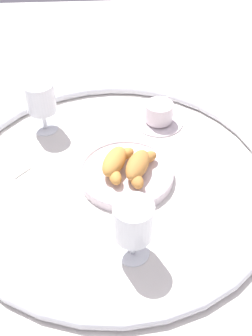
{
  "coord_description": "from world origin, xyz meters",
  "views": [
    {
      "loc": [
        0.68,
        -0.02,
        0.68
      ],
      "look_at": [
        -0.0,
        0.03,
        0.03
      ],
      "focal_mm": 42.95,
      "sensor_mm": 36.0,
      "label": 1
    }
  ],
  "objects_px": {
    "coffee_cup_near": "(159,114)",
    "juice_glass_right": "(133,223)",
    "pastry_plate": "(126,173)",
    "croissant_large": "(116,162)",
    "sugar_packet": "(19,169)",
    "juice_glass_left": "(41,100)",
    "croissant_small": "(139,166)"
  },
  "relations": [
    {
      "from": "coffee_cup_near",
      "to": "juice_glass_right",
      "type": "bearing_deg",
      "value": -13.63
    },
    {
      "from": "pastry_plate",
      "to": "croissant_large",
      "type": "relative_size",
      "value": 1.79
    },
    {
      "from": "croissant_large",
      "to": "sugar_packet",
      "type": "distance_m",
      "value": 0.24
    },
    {
      "from": "sugar_packet",
      "to": "juice_glass_right",
      "type": "bearing_deg",
      "value": 89.23
    },
    {
      "from": "coffee_cup_near",
      "to": "juice_glass_left",
      "type": "xyz_separation_m",
      "value": [
        0.01,
        -0.31,
        0.07
      ]
    },
    {
      "from": "croissant_large",
      "to": "croissant_small",
      "type": "height_order",
      "value": "same"
    },
    {
      "from": "croissant_large",
      "to": "juice_glass_left",
      "type": "distance_m",
      "value": 0.27
    },
    {
      "from": "croissant_large",
      "to": "juice_glass_right",
      "type": "relative_size",
      "value": 0.91
    },
    {
      "from": "pastry_plate",
      "to": "coffee_cup_near",
      "type": "bearing_deg",
      "value": 153.86
    },
    {
      "from": "sugar_packet",
      "to": "croissant_small",
      "type": "bearing_deg",
      "value": 124.22
    },
    {
      "from": "juice_glass_right",
      "to": "coffee_cup_near",
      "type": "bearing_deg",
      "value": 166.37
    },
    {
      "from": "sugar_packet",
      "to": "juice_glass_left",
      "type": "bearing_deg",
      "value": -153.17
    },
    {
      "from": "croissant_large",
      "to": "juice_glass_left",
      "type": "bearing_deg",
      "value": -136.6
    },
    {
      "from": "croissant_large",
      "to": "sugar_packet",
      "type": "xyz_separation_m",
      "value": [
        -0.03,
        -0.23,
        -0.04
      ]
    },
    {
      "from": "croissant_large",
      "to": "croissant_small",
      "type": "xyz_separation_m",
      "value": [
        0.02,
        0.05,
        0.0
      ]
    },
    {
      "from": "coffee_cup_near",
      "to": "juice_glass_left",
      "type": "distance_m",
      "value": 0.32
    },
    {
      "from": "croissant_small",
      "to": "juice_glass_right",
      "type": "xyz_separation_m",
      "value": [
        0.21,
        -0.03,
        0.05
      ]
    },
    {
      "from": "juice_glass_left",
      "to": "croissant_small",
      "type": "bearing_deg",
      "value": 48.35
    },
    {
      "from": "coffee_cup_near",
      "to": "juice_glass_right",
      "type": "height_order",
      "value": "juice_glass_right"
    },
    {
      "from": "pastry_plate",
      "to": "juice_glass_right",
      "type": "distance_m",
      "value": 0.23
    },
    {
      "from": "croissant_large",
      "to": "coffee_cup_near",
      "type": "bearing_deg",
      "value": 148.17
    },
    {
      "from": "croissant_large",
      "to": "croissant_small",
      "type": "bearing_deg",
      "value": 73.19
    },
    {
      "from": "pastry_plate",
      "to": "juice_glass_right",
      "type": "relative_size",
      "value": 1.62
    },
    {
      "from": "croissant_small",
      "to": "coffee_cup_near",
      "type": "bearing_deg",
      "value": 161.33
    },
    {
      "from": "croissant_small",
      "to": "juice_glass_left",
      "type": "height_order",
      "value": "juice_glass_left"
    },
    {
      "from": "croissant_small",
      "to": "pastry_plate",
      "type": "bearing_deg",
      "value": -107.43
    },
    {
      "from": "croissant_large",
      "to": "pastry_plate",
      "type": "bearing_deg",
      "value": 73.98
    },
    {
      "from": "coffee_cup_near",
      "to": "sugar_packet",
      "type": "distance_m",
      "value": 0.4
    },
    {
      "from": "juice_glass_right",
      "to": "sugar_packet",
      "type": "height_order",
      "value": "juice_glass_right"
    },
    {
      "from": "coffee_cup_near",
      "to": "croissant_large",
      "type": "bearing_deg",
      "value": -31.83
    },
    {
      "from": "sugar_packet",
      "to": "pastry_plate",
      "type": "bearing_deg",
      "value": 125.12
    },
    {
      "from": "croissant_large",
      "to": "juice_glass_right",
      "type": "distance_m",
      "value": 0.23
    }
  ]
}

